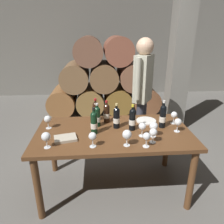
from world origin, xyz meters
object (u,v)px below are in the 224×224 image
Objects in this scene: wine_glass_1 at (127,135)px; wine_glass_9 at (153,133)px; wine_glass_6 at (154,127)px; wine_glass_8 at (142,127)px; dining_table at (113,139)px; wine_glass_5 at (93,137)px; wine_bottle_5 at (163,116)px; wine_glass_0 at (174,115)px; wine_bottle_1 at (132,119)px; wine_bottle_2 at (94,123)px; wine_bottle_6 at (96,111)px; sommelier_presenting at (143,88)px; wine_glass_7 at (178,122)px; wine_glass_2 at (48,119)px; wine_glass_3 at (147,137)px; wine_bottle_0 at (97,116)px; tasting_notebook at (65,138)px; serving_plate at (146,121)px; wine_glass_4 at (46,137)px; wine_bottle_3 at (107,113)px; wine_bottle_4 at (117,117)px.

wine_glass_9 is at bearing 8.28° from wine_glass_1.
wine_glass_6 is 1.07× the size of wine_glass_8.
wine_glass_5 is at bearing -125.74° from dining_table.
wine_bottle_5 is 2.14× the size of wine_glass_0.
wine_bottle_2 is at bearing -171.95° from wine_bottle_1.
wine_bottle_6 is at bearing 86.98° from wine_glass_5.
wine_glass_7 is at bearing -74.83° from sommelier_presenting.
wine_glass_2 reaches higher than wine_glass_3.
sommelier_presenting is at bearing 42.60° from wine_bottle_0.
wine_bottle_0 reaches higher than tasting_notebook.
wine_bottle_6 reaches higher than wine_glass_7.
wine_glass_6 is (0.58, -0.30, -0.01)m from wine_bottle_0.
serving_plate is at bearing -6.81° from wine_bottle_6.
wine_glass_4 is at bearing -163.55° from wine_bottle_5.
wine_bottle_3 is at bearing 178.23° from serving_plate.
sommelier_presenting is (-0.25, 0.60, 0.18)m from wine_glass_0.
wine_bottle_3 is at bearing 42.81° from wine_glass_4.
wine_bottle_1 reaches higher than wine_glass_6.
wine_glass_9 is at bearing -96.07° from sommelier_presenting.
sommelier_presenting is at bearing 85.42° from wine_glass_6.
wine_glass_8 is at bearing -42.54° from wine_bottle_4.
wine_bottle_6 is (-0.40, 0.29, -0.00)m from wine_bottle_1.
wine_glass_2 is 1.17m from wine_glass_9.
wine_glass_1 is 0.63m from tasting_notebook.
wine_glass_5 reaches higher than wine_glass_3.
dining_table is at bearing 8.82° from wine_bottle_2.
wine_glass_7 reaches higher than dining_table.
wine_bottle_2 is 1.34× the size of tasting_notebook.
wine_bottle_2 is 0.42m from wine_glass_1.
wine_glass_2 is (-0.67, -0.12, -0.01)m from wine_bottle_3.
wine_bottle_2 reaches higher than wine_glass_0.
wine_glass_3 is at bearing -50.93° from dining_table.
wine_glass_9 is 0.88m from tasting_notebook.
wine_glass_9 is 1.05m from sommelier_presenting.
wine_bottle_3 is at bearing 121.85° from wine_bottle_4.
tasting_notebook is at bearing -156.19° from wine_bottle_4.
wine_glass_3 is (0.34, -0.60, -0.01)m from wine_bottle_3.
wine_bottle_3 is (-0.27, 0.23, -0.01)m from wine_bottle_1.
wine_glass_7 is at bearing -7.70° from wine_glass_2.
wine_bottle_2 is at bearing 30.46° from wine_glass_4.
wine_bottle_4 is 0.80m from wine_glass_4.
wine_glass_3 is (-0.28, -0.41, -0.03)m from wine_bottle_5.
wine_glass_5 is at bearing -142.19° from wine_bottle_1.
wine_bottle_1 is 0.53m from wine_glass_0.
tasting_notebook is at bearing 179.86° from wine_glass_6.
wine_glass_6 reaches higher than dining_table.
tasting_notebook is at bearing -168.60° from wine_bottle_5.
wine_bottle_3 reaches higher than wine_glass_1.
wine_glass_6 is 1.06× the size of wine_glass_7.
wine_bottle_5 is at bearing 39.40° from wine_glass_1.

